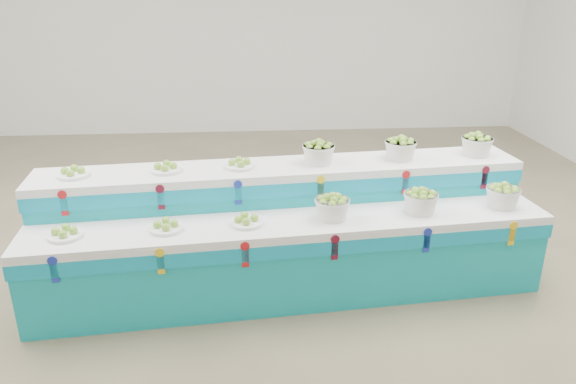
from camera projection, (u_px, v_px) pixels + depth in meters
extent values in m
plane|color=brown|center=(238.00, 267.00, 5.11)|extent=(10.00, 10.00, 0.00)
plane|color=silver|center=(237.00, 15.00, 9.02)|extent=(10.00, 0.00, 10.00)
cylinder|color=white|center=(64.00, 232.00, 4.07)|extent=(0.29, 0.29, 0.09)
cylinder|color=white|center=(166.00, 225.00, 4.18)|extent=(0.29, 0.29, 0.09)
cylinder|color=white|center=(246.00, 219.00, 4.28)|extent=(0.29, 0.29, 0.09)
cylinder|color=white|center=(73.00, 171.00, 4.45)|extent=(0.29, 0.29, 0.09)
cylinder|color=white|center=(165.00, 166.00, 4.56)|extent=(0.29, 0.29, 0.09)
cylinder|color=white|center=(239.00, 163.00, 4.66)|extent=(0.29, 0.29, 0.09)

